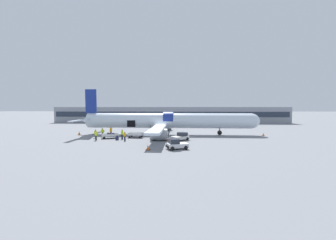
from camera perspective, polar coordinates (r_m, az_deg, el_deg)
name	(u,v)px	position (r m, az deg, el deg)	size (l,w,h in m)	color
ground_plane	(159,136)	(41.82, -2.38, -4.49)	(500.00, 500.00, 0.00)	slate
terminal_strip	(170,115)	(81.09, 0.47, 1.51)	(87.51, 11.49, 5.92)	gray
airplane	(166,121)	(43.96, -0.53, -0.34)	(38.32, 31.91, 9.73)	silver
baggage_tug_lead	(176,144)	(29.00, 2.35, -6.80)	(3.32, 2.65, 1.46)	silver
baggage_tug_mid	(181,137)	(36.56, 3.53, -4.69)	(3.40, 3.27, 1.38)	silver
baggage_cart_loading	(111,136)	(40.52, -15.54, -4.19)	(4.14, 2.75, 1.09)	silver
baggage_cart_queued	(136,135)	(40.11, -8.83, -4.16)	(3.75, 1.93, 0.99)	silver
ground_crew_loader_a	(96,133)	(41.61, -19.41, -3.54)	(0.57, 0.45, 1.62)	black
ground_crew_loader_b	(96,135)	(38.69, -19.33, -4.01)	(0.54, 0.54, 1.69)	#2D2D33
ground_crew_driver	(122,134)	(38.83, -12.59, -3.79)	(0.53, 0.61, 1.79)	#1E2338
ground_crew_supervisor	(111,131)	(43.51, -15.54, -3.01)	(0.55, 0.63, 1.85)	#1E2338
ground_crew_helper	(102,132)	(43.15, -17.71, -3.20)	(0.60, 0.48, 1.71)	black
ground_crew_marshal	(125,136)	(36.82, -11.88, -4.34)	(0.42, 0.56, 1.59)	#1E2338
suitcase_on_tarmac_upright	(117,138)	(37.91, -13.91, -4.90)	(0.60, 0.45, 0.80)	#1E2347
safety_cone_nose	(263,134)	(46.83, 24.89, -3.60)	(0.59, 0.59, 0.61)	black
safety_cone_engine_left	(148,147)	(28.55, -5.60, -7.58)	(0.64, 0.64, 0.74)	black
safety_cone_wingtip	(168,139)	(36.22, -0.13, -5.18)	(0.49, 0.49, 0.74)	black
safety_cone_tail	(79,133)	(47.57, -23.39, -3.35)	(0.64, 0.64, 0.78)	black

